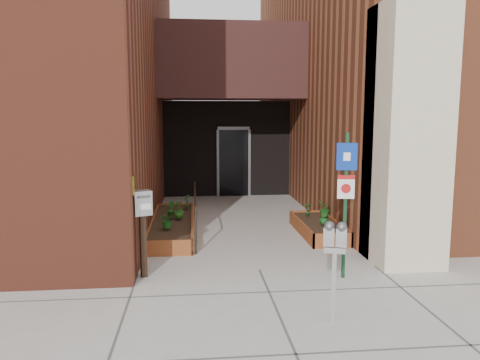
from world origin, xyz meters
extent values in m
plane|color=#9E9991|center=(0.00, 0.00, 0.00)|extent=(80.00, 80.00, 0.00)
cube|color=brown|center=(-6.00, 6.70, 5.00)|extent=(8.00, 14.60, 10.00)
cube|color=brown|center=(6.00, 7.15, 5.00)|extent=(8.00, 13.70, 10.00)
cube|color=beige|center=(2.55, 0.20, 2.20)|extent=(1.10, 1.20, 4.40)
cube|color=black|center=(0.00, 6.00, 4.00)|extent=(4.20, 2.00, 2.00)
cube|color=black|center=(0.00, 7.40, 1.50)|extent=(4.00, 0.30, 3.00)
cube|color=black|center=(0.20, 7.22, 1.05)|extent=(0.90, 0.06, 2.10)
cube|color=#B79338|center=(-1.99, -0.20, 1.50)|extent=(0.04, 0.30, 0.30)
cube|color=brown|center=(-1.55, 0.92, 0.15)|extent=(0.90, 0.04, 0.30)
cube|color=brown|center=(-1.55, 4.48, 0.15)|extent=(0.90, 0.04, 0.30)
cube|color=brown|center=(-1.98, 2.70, 0.15)|extent=(0.04, 3.60, 0.30)
cube|color=brown|center=(-1.12, 2.70, 0.15)|extent=(0.04, 3.60, 0.30)
cube|color=black|center=(-1.55, 2.70, 0.13)|extent=(0.82, 3.52, 0.26)
cube|color=brown|center=(1.60, 1.12, 0.15)|extent=(0.80, 0.04, 0.30)
cube|color=brown|center=(1.60, 3.28, 0.15)|extent=(0.80, 0.04, 0.30)
cube|color=brown|center=(1.22, 2.20, 0.15)|extent=(0.04, 2.20, 0.30)
cube|color=brown|center=(1.98, 2.20, 0.15)|extent=(0.04, 2.20, 0.30)
cube|color=black|center=(1.60, 2.20, 0.13)|extent=(0.72, 2.12, 0.26)
cylinder|color=black|center=(-1.05, 1.00, 0.45)|extent=(0.04, 0.04, 0.90)
cylinder|color=black|center=(-1.05, 4.30, 0.45)|extent=(0.04, 0.04, 0.90)
cylinder|color=black|center=(-1.05, 2.65, 0.88)|extent=(0.04, 3.30, 0.04)
cube|color=#A0A0A2|center=(0.65, -2.01, 0.44)|extent=(0.07, 0.07, 0.88)
cube|color=#A0A0A2|center=(0.65, -2.01, 0.92)|extent=(0.28, 0.18, 0.07)
cube|color=#A0A0A2|center=(0.58, -1.98, 1.08)|extent=(0.15, 0.13, 0.23)
sphere|color=#59595B|center=(0.58, -1.98, 1.21)|extent=(0.13, 0.13, 0.13)
cube|color=white|center=(0.56, -2.02, 1.09)|extent=(0.08, 0.03, 0.04)
cube|color=#B21414|center=(0.56, -2.02, 1.02)|extent=(0.08, 0.03, 0.03)
cube|color=#A0A0A2|center=(0.72, -2.03, 1.08)|extent=(0.15, 0.13, 0.23)
sphere|color=#59595B|center=(0.72, -2.03, 1.21)|extent=(0.13, 0.13, 0.13)
cube|color=white|center=(0.71, -2.07, 1.09)|extent=(0.08, 0.03, 0.04)
cube|color=#B21414|center=(0.71, -2.07, 1.02)|extent=(0.08, 0.03, 0.03)
cube|color=#12321A|center=(1.27, -0.50, 1.15)|extent=(0.06, 0.06, 2.30)
cube|color=navy|center=(1.27, -0.53, 1.94)|extent=(0.31, 0.08, 0.42)
cube|color=white|center=(1.26, -0.54, 1.94)|extent=(0.11, 0.03, 0.13)
cube|color=white|center=(1.27, -0.53, 1.46)|extent=(0.26, 0.07, 0.37)
cube|color=#B21414|center=(1.26, -0.54, 1.62)|extent=(0.26, 0.06, 0.06)
cylinder|color=#B21414|center=(1.26, -0.54, 1.44)|extent=(0.15, 0.04, 0.15)
cube|color=black|center=(-1.88, -0.15, 0.51)|extent=(0.12, 0.12, 1.02)
cube|color=#B6B6B8|center=(-1.88, -0.15, 1.20)|extent=(0.33, 0.29, 0.39)
cube|color=#59595B|center=(-1.84, -0.24, 1.31)|extent=(0.19, 0.09, 0.04)
cube|color=white|center=(-1.84, -0.24, 1.16)|extent=(0.21, 0.09, 0.09)
imported|color=#1B5D1A|center=(-1.62, 1.87, 0.47)|extent=(0.43, 0.43, 0.34)
imported|color=#205C1A|center=(-1.60, 2.86, 0.48)|extent=(0.25, 0.25, 0.36)
imported|color=#265E1A|center=(-1.41, 2.76, 0.50)|extent=(0.31, 0.31, 0.39)
imported|color=#275418|center=(-1.25, 3.82, 0.47)|extent=(0.24, 0.24, 0.35)
imported|color=#18541C|center=(1.62, 1.87, 0.45)|extent=(0.19, 0.19, 0.31)
imported|color=#195A1E|center=(1.50, 2.74, 0.45)|extent=(0.16, 0.16, 0.29)
imported|color=#1B5A19|center=(1.85, 2.60, 0.48)|extent=(0.43, 0.43, 0.35)
camera|label=1|loc=(-1.08, -7.46, 2.57)|focal=35.00mm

